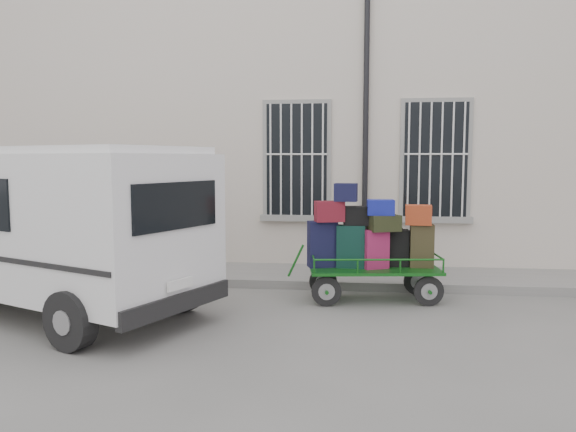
# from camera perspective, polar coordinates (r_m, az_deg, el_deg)

# --- Properties ---
(ground) EXTENTS (80.00, 80.00, 0.00)m
(ground) POSITION_cam_1_polar(r_m,az_deg,el_deg) (8.51, 1.59, -9.62)
(ground) COLOR #62625E
(ground) RESTS_ON ground
(building) EXTENTS (24.00, 5.15, 6.00)m
(building) POSITION_cam_1_polar(r_m,az_deg,el_deg) (13.71, 3.63, 8.86)
(building) COLOR beige
(building) RESTS_ON ground
(sidewalk) EXTENTS (24.00, 1.70, 0.15)m
(sidewalk) POSITION_cam_1_polar(r_m,az_deg,el_deg) (10.63, 2.62, -6.09)
(sidewalk) COLOR slate
(sidewalk) RESTS_ON ground
(luggage_cart) EXTENTS (2.46, 1.18, 1.88)m
(luggage_cart) POSITION_cam_1_polar(r_m,az_deg,el_deg) (9.05, 8.41, -2.84)
(luggage_cart) COLOR black
(luggage_cart) RESTS_ON ground
(van) EXTENTS (5.17, 3.75, 2.42)m
(van) POSITION_cam_1_polar(r_m,az_deg,el_deg) (8.83, -22.82, -0.33)
(van) COLOR white
(van) RESTS_ON ground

